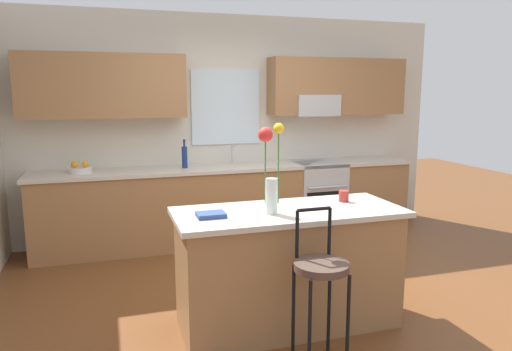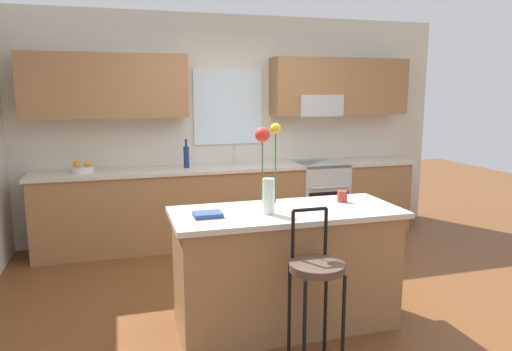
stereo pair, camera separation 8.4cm
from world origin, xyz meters
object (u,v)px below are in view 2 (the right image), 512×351
Objects in this scene: bar_stool_near at (316,274)px; cookbook at (208,215)px; oven_range at (319,198)px; flower_vase at (267,169)px; bottle_olive_oil at (186,156)px; fruit_bowl_oranges at (82,169)px; mug_ceramic at (342,196)px; kitchen_island at (286,268)px.

cookbook is (-0.60, 0.54, 0.30)m from bar_stool_near.
oven_range is 2.75m from flower_vase.
cookbook is at bearing -94.33° from bottle_olive_oil.
flower_vase is at bearing -58.19° from fruit_bowl_oranges.
flower_vase reaches higher than fruit_bowl_oranges.
bar_stool_near is 0.81m from flower_vase.
bar_stool_near is at bearing -70.91° from flower_vase.
flower_vase is 0.77m from mug_ceramic.
oven_range is at bearing -0.85° from bottle_olive_oil.
fruit_bowl_oranges is (-0.97, 2.22, 0.03)m from cookbook.
flower_vase is at bearing 109.09° from bar_stool_near.
bottle_olive_oil reaches higher than kitchen_island.
fruit_bowl_oranges reaches higher than kitchen_island.
kitchen_island is 1.65× the size of bar_stool_near.
kitchen_island is 2.63× the size of flower_vase.
mug_ceramic is 2.94m from fruit_bowl_oranges.
mug_ceramic is at bearing 15.17° from flower_vase.
flower_vase is (-0.17, -0.07, 0.78)m from kitchen_island.
bar_stool_near is 0.92m from mug_ceramic.
bar_stool_near is 3.17× the size of bottle_olive_oil.
oven_range and kitchen_island have the same top height.
bottle_olive_oil is at bearing 101.27° from kitchen_island.
fruit_bowl_oranges is (-2.09, 2.07, -0.00)m from mug_ceramic.
bar_stool_near is 1.59× the size of flower_vase.
flower_vase is 7.27× the size of mug_ceramic.
fruit_bowl_oranges is (-1.57, 2.76, 0.33)m from bar_stool_near.
cookbook is 2.42m from fruit_bowl_oranges.
bar_stool_near is 3.19m from fruit_bowl_oranges.
flower_vase is (-0.17, 0.50, 0.61)m from bar_stool_near.
flower_vase reaches higher than bar_stool_near.
oven_range is at bearing 65.87° from bar_stool_near.
cookbook is (-0.43, 0.04, -0.31)m from flower_vase.
fruit_bowl_oranges is at bearing 121.81° from flower_vase.
mug_ceramic is 0.37× the size of fruit_bowl_oranges.
bar_stool_near is at bearing -60.30° from fruit_bowl_oranges.
mug_ceramic is at bearing -65.31° from bottle_olive_oil.
bar_stool_near reaches higher than oven_range.
mug_ceramic is 0.27× the size of bottle_olive_oil.
kitchen_island is 7.17× the size of fruit_bowl_oranges.
fruit_bowl_oranges is at bearing 179.49° from oven_range.
mug_ceramic is 2.28m from bottle_olive_oil.
flower_vase reaches higher than cookbook.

